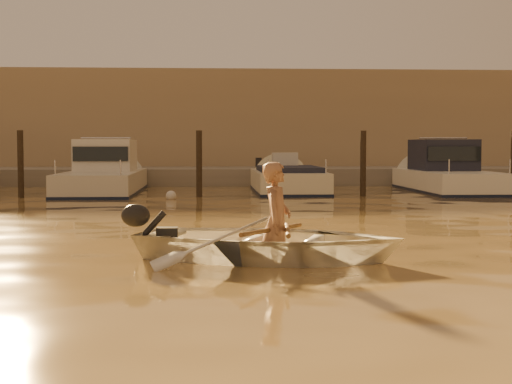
{
  "coord_description": "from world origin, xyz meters",
  "views": [
    {
      "loc": [
        0.07,
        -9.87,
        1.58
      ],
      "look_at": [
        0.9,
        3.74,
        0.75
      ],
      "focal_mm": 55.0,
      "sensor_mm": 36.0,
      "label": 1
    }
  ],
  "objects": [
    {
      "name": "oar_starboard",
      "position": [
        0.95,
        0.72,
        0.42
      ],
      "size": [
        1.01,
        1.9,
        0.13
      ],
      "primitive_type": "cylinder",
      "rotation": [
        1.54,
        0.0,
        -0.47
      ],
      "color": "brown",
      "rests_on": "dinghy"
    },
    {
      "name": "outboard_motor",
      "position": [
        -0.53,
        1.18,
        0.28
      ],
      "size": [
        0.98,
        0.65,
        0.7
      ],
      "primitive_type": null,
      "rotation": [
        0.0,
        0.0,
        -0.3
      ],
      "color": "black",
      "rests_on": "dinghy"
    },
    {
      "name": "fender_d",
      "position": [
        3.08,
        13.93,
        0.1
      ],
      "size": [
        0.3,
        0.3,
        0.3
      ],
      "primitive_type": "sphere",
      "color": "orange",
      "rests_on": "ground_plane"
    },
    {
      "name": "moored_boat_2",
      "position": [
        -3.35,
        16.0,
        0.62
      ],
      "size": [
        2.3,
        7.7,
        1.75
      ],
      "primitive_type": null,
      "color": "beige",
      "rests_on": "ground_plane"
    },
    {
      "name": "dinghy",
      "position": [
        0.9,
        0.74,
        0.26
      ],
      "size": [
        4.25,
        3.56,
        0.76
      ],
      "primitive_type": "imported",
      "rotation": [
        0.0,
        0.0,
        1.27
      ],
      "color": "silver",
      "rests_on": "ground_plane"
    },
    {
      "name": "ground_plane",
      "position": [
        0.0,
        0.0,
        0.0
      ],
      "size": [
        160.0,
        160.0,
        0.0
      ],
      "primitive_type": "plane",
      "color": "olive",
      "rests_on": "ground"
    },
    {
      "name": "piling_3",
      "position": [
        4.8,
        13.8,
        0.9
      ],
      "size": [
        0.18,
        0.18,
        2.2
      ],
      "primitive_type": "cylinder",
      "color": "#2D2319",
      "rests_on": "ground_plane"
    },
    {
      "name": "fender_c",
      "position": [
        -1.0,
        12.76,
        0.1
      ],
      "size": [
        0.3,
        0.3,
        0.3
      ],
      "primitive_type": "sphere",
      "color": "silver",
      "rests_on": "ground_plane"
    },
    {
      "name": "piling_2",
      "position": [
        -0.2,
        13.8,
        0.9
      ],
      "size": [
        0.18,
        0.18,
        2.2
      ],
      "primitive_type": "cylinder",
      "color": "#2D2319",
      "rests_on": "ground_plane"
    },
    {
      "name": "moored_boat_4",
      "position": [
        8.14,
        16.0,
        0.62
      ],
      "size": [
        2.31,
        7.11,
        1.75
      ],
      "primitive_type": null,
      "color": "white",
      "rests_on": "ground_plane"
    },
    {
      "name": "oar_port",
      "position": [
        1.14,
        0.66,
        0.42
      ],
      "size": [
        0.25,
        2.1,
        0.13
      ],
      "primitive_type": "cylinder",
      "rotation": [
        1.54,
        0.0,
        -0.09
      ],
      "color": "brown",
      "rests_on": "dinghy"
    },
    {
      "name": "moored_boat_3",
      "position": [
        2.72,
        16.0,
        0.22
      ],
      "size": [
        2.19,
        6.27,
        0.95
      ],
      "primitive_type": null,
      "color": "#EBE4C4",
      "rests_on": "ground_plane"
    },
    {
      "name": "quay",
      "position": [
        0.0,
        21.5,
        0.15
      ],
      "size": [
        52.0,
        4.0,
        1.0
      ],
      "primitive_type": "cube",
      "color": "gray",
      "rests_on": "ground_plane"
    },
    {
      "name": "fender_e",
      "position": [
        7.21,
        13.14,
        0.1
      ],
      "size": [
        0.3,
        0.3,
        0.3
      ],
      "primitive_type": "sphere",
      "color": "silver",
      "rests_on": "ground_plane"
    },
    {
      "name": "piling_1",
      "position": [
        -5.5,
        13.8,
        0.9
      ],
      "size": [
        0.18,
        0.18,
        2.2
      ],
      "primitive_type": "cylinder",
      "color": "#2D2319",
      "rests_on": "ground_plane"
    },
    {
      "name": "waterfront_building",
      "position": [
        0.0,
        27.0,
        2.4
      ],
      "size": [
        46.0,
        7.0,
        4.8
      ],
      "primitive_type": "cube",
      "color": "#9E8466",
      "rests_on": "quay"
    },
    {
      "name": "person",
      "position": [
        1.0,
        0.71,
        0.52
      ],
      "size": [
        0.55,
        0.69,
        1.64
      ],
      "primitive_type": "imported",
      "rotation": [
        0.0,
        0.0,
        1.27
      ],
      "color": "#9D6C4E",
      "rests_on": "dinghy"
    }
  ]
}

